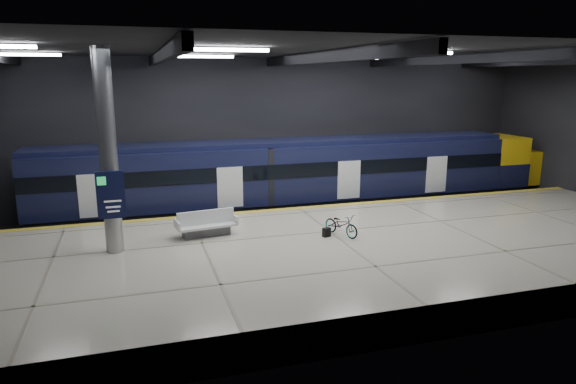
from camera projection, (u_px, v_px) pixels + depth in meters
name	position (u px, v px, depth m)	size (l,w,h in m)	color
ground	(320.00, 250.00, 21.32)	(30.00, 30.00, 0.00)	black
room_shell	(322.00, 111.00, 20.07)	(30.10, 16.10, 8.05)	black
platform	(344.00, 257.00, 18.87)	(30.00, 11.00, 1.10)	beige
safety_strip	(300.00, 208.00, 23.64)	(30.00, 0.40, 0.01)	gold
rails	(283.00, 215.00, 26.43)	(30.00, 1.52, 0.16)	gray
train	(316.00, 175.00, 26.52)	(29.40, 2.84, 3.79)	black
bench	(206.00, 227.00, 19.51)	(2.38, 1.25, 1.00)	#595B60
bicycle	(341.00, 224.00, 19.53)	(0.57, 1.64, 0.86)	#99999E
pannier_bag	(327.00, 232.00, 19.41)	(0.30, 0.18, 0.35)	black
info_column	(108.00, 156.00, 17.09)	(0.90, 0.78, 6.90)	#9EA0A5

